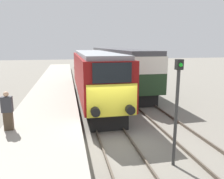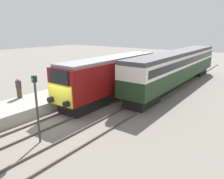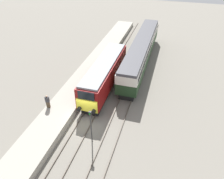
{
  "view_description": "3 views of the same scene",
  "coord_description": "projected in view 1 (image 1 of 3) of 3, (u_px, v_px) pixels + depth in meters",
  "views": [
    {
      "loc": [
        -2.07,
        -9.5,
        4.44
      ],
      "look_at": [
        0.0,
        0.54,
        2.34
      ],
      "focal_mm": 35.0,
      "sensor_mm": 36.0,
      "label": 1
    },
    {
      "loc": [
        11.87,
        -9.48,
        6.35
      ],
      "look_at": [
        1.7,
        4.54,
        1.6
      ],
      "focal_mm": 35.0,
      "sensor_mm": 36.0,
      "label": 2
    },
    {
      "loc": [
        7.87,
        -16.54,
        16.99
      ],
      "look_at": [
        1.7,
        4.54,
        1.6
      ],
      "focal_mm": 35.0,
      "sensor_mm": 36.0,
      "label": 3
    }
  ],
  "objects": [
    {
      "name": "rails_near_track",
      "position": [
        99.0,
        109.0,
        15.2
      ],
      "size": [
        1.51,
        60.0,
        0.14
      ],
      "color": "#4C4238",
      "rests_on": "ground_plane"
    },
    {
      "name": "locomotive",
      "position": [
        95.0,
        75.0,
        16.6
      ],
      "size": [
        2.7,
        13.21,
        3.92
      ],
      "color": "black",
      "rests_on": "ground_plane"
    },
    {
      "name": "ground_plane",
      "position": [
        114.0,
        140.0,
        10.42
      ],
      "size": [
        120.0,
        120.0,
        0.0
      ],
      "primitive_type": "plane",
      "color": "slate"
    },
    {
      "name": "rails_far_track",
      "position": [
        145.0,
        106.0,
        15.88
      ],
      "size": [
        1.5,
        60.0,
        0.14
      ],
      "color": "#4C4238",
      "rests_on": "ground_plane"
    },
    {
      "name": "signal_post",
      "position": [
        177.0,
        105.0,
        7.76
      ],
      "size": [
        0.24,
        0.28,
        3.96
      ],
      "color": "#333333",
      "rests_on": "ground_plane"
    },
    {
      "name": "platform_left",
      "position": [
        53.0,
        96.0,
        17.35
      ],
      "size": [
        3.5,
        50.0,
        0.84
      ],
      "color": "#9E998C",
      "rests_on": "ground_plane"
    },
    {
      "name": "person_on_platform",
      "position": [
        8.0,
        111.0,
        9.26
      ],
      "size": [
        0.44,
        0.26,
        1.69
      ],
      "color": "#473828",
      "rests_on": "platform_left"
    },
    {
      "name": "passenger_carriage",
      "position": [
        115.0,
        62.0,
        25.06
      ],
      "size": [
        2.75,
        21.17,
        4.03
      ],
      "color": "black",
      "rests_on": "ground_plane"
    }
  ]
}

